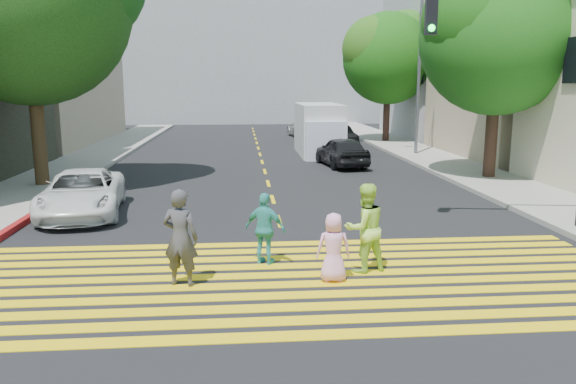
{
  "coord_description": "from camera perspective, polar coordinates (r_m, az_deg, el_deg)",
  "views": [
    {
      "loc": [
        -1.01,
        -9.03,
        3.73
      ],
      "look_at": [
        0.0,
        3.0,
        1.4
      ],
      "focal_mm": 35.0,
      "sensor_mm": 36.0,
      "label": 1
    }
  ],
  "objects": [
    {
      "name": "ground",
      "position": [
        9.82,
        1.5,
        -11.4
      ],
      "size": [
        120.0,
        120.0,
        0.0
      ],
      "primitive_type": "plane",
      "color": "black"
    },
    {
      "name": "traffic_signal",
      "position": [
        15.4,
        24.69,
        11.24
      ],
      "size": [
        4.27,
        0.83,
        6.3
      ],
      "rotation": [
        0.0,
        0.0,
        -0.14
      ],
      "color": "black",
      "rests_on": "ground"
    },
    {
      "name": "street_lamp",
      "position": [
        30.05,
        12.92,
        13.5
      ],
      "size": [
        2.05,
        0.61,
        9.1
      ],
      "rotation": [
        0.0,
        0.0,
        0.21
      ],
      "color": "slate",
      "rests_on": "ground"
    },
    {
      "name": "silver_car",
      "position": [
        40.37,
        1.57,
        6.5
      ],
      "size": [
        2.24,
        4.47,
        1.25
      ],
      "primitive_type": "imported",
      "rotation": [
        0.0,
        0.0,
        3.26
      ],
      "color": "#AFAFAF",
      "rests_on": "ground"
    },
    {
      "name": "curb_red",
      "position": [
        16.55,
        -25.55,
        -2.91
      ],
      "size": [
        0.2,
        8.0,
        0.16
      ],
      "primitive_type": "cube",
      "color": "maroon",
      "rests_on": "ground"
    },
    {
      "name": "tree_right_near",
      "position": [
        23.35,
        20.73,
        15.27
      ],
      "size": [
        7.02,
        6.76,
        8.54
      ],
      "rotation": [
        0.0,
        0.0,
        0.17
      ],
      "color": "#3B2215",
      "rests_on": "ground"
    },
    {
      "name": "backdrop_block",
      "position": [
        57.08,
        -3.89,
        13.17
      ],
      "size": [
        30.0,
        8.0,
        12.0
      ],
      "primitive_type": "cube",
      "color": "gray",
      "rests_on": "ground"
    },
    {
      "name": "dark_car_near",
      "position": [
        25.88,
        5.48,
        4.12
      ],
      "size": [
        2.18,
        4.22,
        1.37
      ],
      "primitive_type": "imported",
      "rotation": [
        0.0,
        0.0,
        3.28
      ],
      "color": "black",
      "rests_on": "ground"
    },
    {
      "name": "sidewalk_right",
      "position": [
        26.1,
        16.63,
        2.41
      ],
      "size": [
        3.0,
        60.0,
        0.15
      ],
      "primitive_type": "cube",
      "color": "gray",
      "rests_on": "ground"
    },
    {
      "name": "sidewalk_left",
      "position": [
        32.13,
        -18.3,
        3.84
      ],
      "size": [
        3.0,
        40.0,
        0.15
      ],
      "primitive_type": "cube",
      "color": "gray",
      "rests_on": "ground"
    },
    {
      "name": "crosswalk",
      "position": [
        11.0,
        0.76,
        -8.86
      ],
      "size": [
        13.4,
        5.3,
        0.01
      ],
      "color": "yellow",
      "rests_on": "ground"
    },
    {
      "name": "lane_line",
      "position": [
        31.76,
        -2.96,
        4.17
      ],
      "size": [
        0.12,
        34.4,
        0.01
      ],
      "color": "yellow",
      "rests_on": "ground"
    },
    {
      "name": "white_sedan",
      "position": [
        17.18,
        -20.18,
        -0.11
      ],
      "size": [
        2.7,
        4.86,
        1.28
      ],
      "primitive_type": "imported",
      "rotation": [
        0.0,
        0.0,
        0.13
      ],
      "color": "silver",
      "rests_on": "ground"
    },
    {
      "name": "pedestrian_man",
      "position": [
        10.62,
        -10.86,
        -4.59
      ],
      "size": [
        0.77,
        0.62,
        1.85
      ],
      "primitive_type": "imported",
      "rotation": [
        0.0,
        0.0,
        2.85
      ],
      "color": "#3D3C41",
      "rests_on": "ground"
    },
    {
      "name": "pedestrian_child",
      "position": [
        10.76,
        4.64,
        -5.63
      ],
      "size": [
        0.66,
        0.43,
        1.34
      ],
      "primitive_type": "imported",
      "rotation": [
        0.0,
        0.0,
        3.13
      ],
      "color": "#EFA1D0",
      "rests_on": "ground"
    },
    {
      "name": "pedestrian_extra",
      "position": [
        11.71,
        -2.32,
        -3.76
      ],
      "size": [
        0.96,
        0.73,
        1.52
      ],
      "primitive_type": "imported",
      "rotation": [
        0.0,
        0.0,
        2.67
      ],
      "color": "teal",
      "rests_on": "ground"
    },
    {
      "name": "building_right_tan",
      "position": [
        32.3,
        25.52,
        12.14
      ],
      "size": [
        10.0,
        10.0,
        10.0
      ],
      "primitive_type": "cube",
      "color": "tan",
      "rests_on": "ground"
    },
    {
      "name": "building_right_grey",
      "position": [
        42.2,
        17.9,
        12.13
      ],
      "size": [
        10.0,
        10.0,
        10.0
      ],
      "primitive_type": "cube",
      "color": "gray",
      "rests_on": "ground"
    },
    {
      "name": "white_van",
      "position": [
        30.09,
        3.2,
        6.23
      ],
      "size": [
        2.18,
        5.71,
        2.69
      ],
      "rotation": [
        0.0,
        0.0,
        -0.01
      ],
      "color": "silver",
      "rests_on": "ground"
    },
    {
      "name": "dark_car_parked",
      "position": [
        34.98,
        5.24,
        5.75
      ],
      "size": [
        1.86,
        3.82,
        1.21
      ],
      "primitive_type": "imported",
      "rotation": [
        0.0,
        0.0,
        0.17
      ],
      "color": "black",
      "rests_on": "ground"
    },
    {
      "name": "pedestrian_woman",
      "position": [
        11.33,
        7.8,
        -3.64
      ],
      "size": [
        1.04,
        0.91,
        1.8
      ],
      "primitive_type": "imported",
      "rotation": [
        0.0,
        0.0,
        3.43
      ],
      "color": "#B9F052",
      "rests_on": "ground"
    },
    {
      "name": "tree_right_far",
      "position": [
        36.89,
        10.27,
        13.69
      ],
      "size": [
        6.68,
        6.33,
        8.33
      ],
      "rotation": [
        0.0,
        0.0,
        0.11
      ],
      "color": "#371F19",
      "rests_on": "ground"
    }
  ]
}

